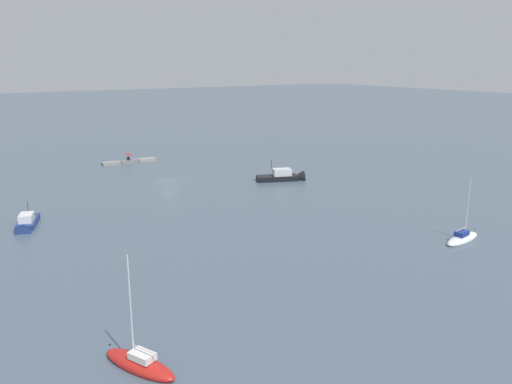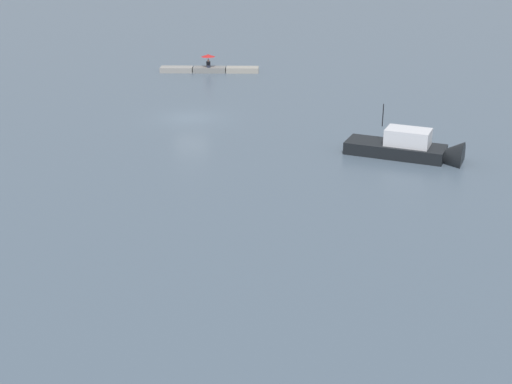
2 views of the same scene
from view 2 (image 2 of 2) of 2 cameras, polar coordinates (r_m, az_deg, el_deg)
ground_plane at (r=52.74m, az=-5.40°, el=6.11°), size 500.00×500.00×0.00m
seawall_pier at (r=69.32m, az=-3.85°, el=10.04°), size 9.69×1.41×0.51m
person_seated_dark_left at (r=69.24m, az=-3.95°, el=10.45°), size 0.44×0.64×0.73m
umbrella_open_red at (r=69.11m, az=-3.97°, el=11.16°), size 1.35×1.35×1.29m
motorboat_black_near at (r=44.41m, az=12.91°, el=3.31°), size 7.55×4.77×4.07m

